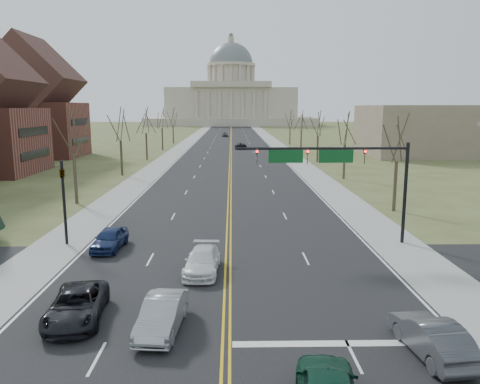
{
  "coord_description": "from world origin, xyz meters",
  "views": [
    {
      "loc": [
        0.26,
        -18.76,
        9.6
      ],
      "look_at": [
        0.9,
        17.62,
        3.0
      ],
      "focal_mm": 35.0,
      "sensor_mm": 36.0,
      "label": 1
    }
  ],
  "objects_px": {
    "signal_left": "(63,193)",
    "car_sb_inner_lead": "(162,315)",
    "signal_mast": "(335,163)",
    "car_sb_outer_lead": "(77,305)",
    "car_far_sb": "(225,134)",
    "car_sb_outer_second": "(110,239)",
    "car_nb_outer_lead": "(432,337)",
    "car_far_nb": "(241,146)",
    "car_sb_inner_second": "(202,261)"
  },
  "relations": [
    {
      "from": "signal_left",
      "to": "car_sb_inner_lead",
      "type": "distance_m",
      "value": 16.09
    },
    {
      "from": "signal_mast",
      "to": "car_sb_outer_lead",
      "type": "distance_m",
      "value": 19.39
    },
    {
      "from": "car_far_sb",
      "to": "car_sb_outer_second",
      "type": "bearing_deg",
      "value": -97.89
    },
    {
      "from": "signal_mast",
      "to": "car_far_sb",
      "type": "distance_m",
      "value": 124.01
    },
    {
      "from": "car_nb_outer_lead",
      "to": "car_sb_inner_lead",
      "type": "xyz_separation_m",
      "value": [
        -10.85,
        2.23,
        -0.02
      ]
    },
    {
      "from": "signal_left",
      "to": "car_far_nb",
      "type": "distance_m",
      "value": 78.78
    },
    {
      "from": "car_sb_inner_second",
      "to": "car_far_sb",
      "type": "bearing_deg",
      "value": 93.45
    },
    {
      "from": "car_sb_inner_second",
      "to": "car_nb_outer_lead",
      "type": "bearing_deg",
      "value": -41.56
    },
    {
      "from": "car_sb_outer_lead",
      "to": "car_sb_inner_lead",
      "type": "bearing_deg",
      "value": -21.76
    },
    {
      "from": "car_nb_outer_lead",
      "to": "car_sb_outer_second",
      "type": "relative_size",
      "value": 1.06
    },
    {
      "from": "car_sb_outer_lead",
      "to": "signal_mast",
      "type": "bearing_deg",
      "value": 33.82
    },
    {
      "from": "signal_mast",
      "to": "car_far_sb",
      "type": "relative_size",
      "value": 2.73
    },
    {
      "from": "car_sb_inner_lead",
      "to": "car_nb_outer_lead",
      "type": "bearing_deg",
      "value": -6.51
    },
    {
      "from": "car_nb_outer_lead",
      "to": "car_sb_outer_lead",
      "type": "relative_size",
      "value": 0.9
    },
    {
      "from": "car_nb_outer_lead",
      "to": "car_far_sb",
      "type": "bearing_deg",
      "value": -92.64
    },
    {
      "from": "car_sb_inner_second",
      "to": "car_far_nb",
      "type": "distance_m",
      "value": 83.53
    },
    {
      "from": "car_sb_outer_lead",
      "to": "signal_left",
      "type": "bearing_deg",
      "value": 104.66
    },
    {
      "from": "car_nb_outer_lead",
      "to": "car_sb_inner_second",
      "type": "height_order",
      "value": "car_nb_outer_lead"
    },
    {
      "from": "car_nb_outer_lead",
      "to": "signal_mast",
      "type": "bearing_deg",
      "value": -94.49
    },
    {
      "from": "signal_left",
      "to": "car_far_nb",
      "type": "xyz_separation_m",
      "value": [
        13.82,
        77.5,
        -2.98
      ]
    },
    {
      "from": "signal_left",
      "to": "car_sb_inner_second",
      "type": "height_order",
      "value": "signal_left"
    },
    {
      "from": "car_nb_outer_lead",
      "to": "car_sb_outer_lead",
      "type": "height_order",
      "value": "car_nb_outer_lead"
    },
    {
      "from": "car_sb_outer_lead",
      "to": "car_sb_outer_second",
      "type": "xyz_separation_m",
      "value": [
        -1.28,
        10.87,
        0.03
      ]
    },
    {
      "from": "car_sb_inner_second",
      "to": "car_sb_outer_second",
      "type": "bearing_deg",
      "value": 147.78
    },
    {
      "from": "car_far_sb",
      "to": "car_far_nb",
      "type": "bearing_deg",
      "value": -89.73
    },
    {
      "from": "signal_left",
      "to": "car_sb_outer_second",
      "type": "xyz_separation_m",
      "value": [
        3.37,
        -1.22,
        -2.97
      ]
    },
    {
      "from": "signal_mast",
      "to": "car_sb_outer_second",
      "type": "relative_size",
      "value": 2.81
    },
    {
      "from": "car_sb_inner_lead",
      "to": "car_sb_outer_lead",
      "type": "distance_m",
      "value": 4.21
    },
    {
      "from": "signal_mast",
      "to": "car_sb_outer_lead",
      "type": "xyz_separation_m",
      "value": [
        -14.3,
        -12.08,
        -5.05
      ]
    },
    {
      "from": "car_far_sb",
      "to": "car_sb_inner_lead",
      "type": "bearing_deg",
      "value": -95.41
    },
    {
      "from": "car_sb_inner_lead",
      "to": "car_sb_outer_lead",
      "type": "relative_size",
      "value": 0.88
    },
    {
      "from": "signal_left",
      "to": "car_nb_outer_lead",
      "type": "relative_size",
      "value": 1.31
    },
    {
      "from": "signal_mast",
      "to": "car_sb_outer_lead",
      "type": "bearing_deg",
      "value": -139.79
    },
    {
      "from": "car_far_nb",
      "to": "car_sb_inner_second",
      "type": "bearing_deg",
      "value": 82.6
    },
    {
      "from": "signal_mast",
      "to": "car_sb_inner_second",
      "type": "bearing_deg",
      "value": -146.39
    },
    {
      "from": "car_nb_outer_lead",
      "to": "car_sb_inner_lead",
      "type": "relative_size",
      "value": 1.03
    },
    {
      "from": "car_sb_inner_lead",
      "to": "car_sb_inner_second",
      "type": "bearing_deg",
      "value": 84.97
    },
    {
      "from": "car_sb_inner_second",
      "to": "signal_left",
      "type": "bearing_deg",
      "value": 152.53
    },
    {
      "from": "car_sb_outer_lead",
      "to": "car_far_sb",
      "type": "relative_size",
      "value": 1.14
    },
    {
      "from": "signal_mast",
      "to": "car_sb_inner_second",
      "type": "height_order",
      "value": "signal_mast"
    },
    {
      "from": "car_sb_outer_lead",
      "to": "car_nb_outer_lead",
      "type": "bearing_deg",
      "value": -19.02
    },
    {
      "from": "car_sb_outer_lead",
      "to": "car_far_sb",
      "type": "height_order",
      "value": "car_far_sb"
    },
    {
      "from": "car_sb_outer_second",
      "to": "car_nb_outer_lead",
      "type": "bearing_deg",
      "value": -37.81
    },
    {
      "from": "signal_mast",
      "to": "car_nb_outer_lead",
      "type": "relative_size",
      "value": 2.66
    },
    {
      "from": "car_far_nb",
      "to": "car_sb_outer_second",
      "type": "bearing_deg",
      "value": 77.66
    },
    {
      "from": "signal_left",
      "to": "car_sb_outer_lead",
      "type": "xyz_separation_m",
      "value": [
        4.65,
        -12.08,
        -3.0
      ]
    },
    {
      "from": "car_sb_inner_second",
      "to": "car_sb_outer_second",
      "type": "xyz_separation_m",
      "value": [
        -6.63,
        4.72,
        0.05
      ]
    },
    {
      "from": "signal_left",
      "to": "car_sb_inner_lead",
      "type": "relative_size",
      "value": 1.35
    },
    {
      "from": "car_sb_outer_second",
      "to": "car_sb_outer_lead",
      "type": "bearing_deg",
      "value": -79.83
    },
    {
      "from": "car_sb_inner_second",
      "to": "car_far_nb",
      "type": "height_order",
      "value": "car_far_nb"
    }
  ]
}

